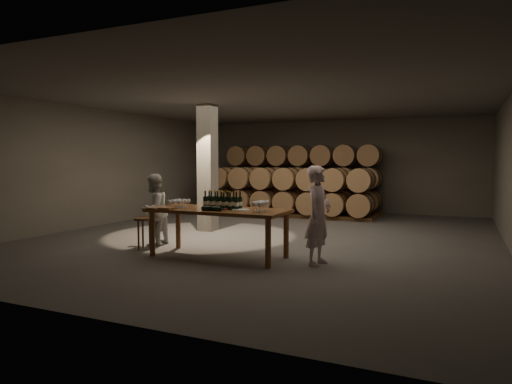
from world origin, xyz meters
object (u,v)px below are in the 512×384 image
at_px(tasting_table, 218,214).
at_px(stool, 144,224).
at_px(plate, 241,210).
at_px(person_woman, 154,210).
at_px(bottle_cluster, 223,202).
at_px(notebook_near, 167,208).
at_px(person_man, 318,215).

xyz_separation_m(tasting_table, stool, (-1.73, 0.01, -0.27)).
relative_size(tasting_table, plate, 8.39).
height_order(tasting_table, person_woman, person_woman).
relative_size(bottle_cluster, stool, 1.14).
height_order(notebook_near, person_man, person_man).
relative_size(notebook_near, person_woman, 0.17).
relative_size(tasting_table, person_man, 1.52).
bearing_deg(plate, bottle_cluster, 168.60).
xyz_separation_m(tasting_table, bottle_cluster, (0.07, 0.04, 0.22)).
bearing_deg(tasting_table, plate, -4.99).
relative_size(tasting_table, stool, 4.06).
relative_size(tasting_table, notebook_near, 9.99).
height_order(plate, person_man, person_man).
height_order(tasting_table, stool, tasting_table).
bearing_deg(stool, person_woman, 100.61).
height_order(tasting_table, bottle_cluster, bottle_cluster).
relative_size(plate, person_woman, 0.20).
relative_size(person_man, person_woman, 1.13).
bearing_deg(bottle_cluster, stool, -179.13).
bearing_deg(person_woman, person_man, 83.58).
height_order(bottle_cluster, stool, bottle_cluster).
bearing_deg(tasting_table, person_man, 5.38).
relative_size(tasting_table, bottle_cluster, 3.54).
height_order(plate, person_woman, person_woman).
xyz_separation_m(person_man, person_woman, (-3.67, 0.29, -0.10)).
distance_m(plate, notebook_near, 1.39).
xyz_separation_m(plate, person_man, (1.38, 0.22, -0.05)).
distance_m(stool, person_man, 3.61).
bearing_deg(person_man, tasting_table, 103.20).
height_order(bottle_cluster, notebook_near, bottle_cluster).
height_order(stool, person_woman, person_woman).
bearing_deg(plate, person_woman, 167.47).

